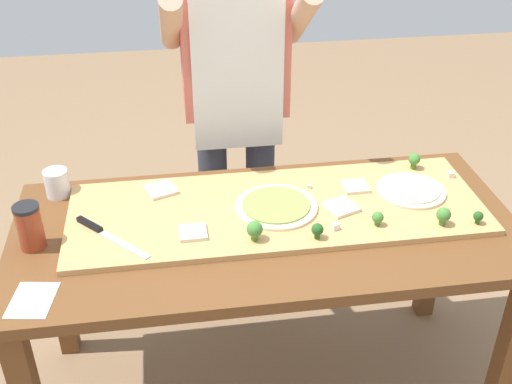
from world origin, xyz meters
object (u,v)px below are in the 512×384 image
object	(u,v)px
pizza_slice_center	(356,187)
broccoli_floret_front_left	(255,230)
cheese_crumble_c	(309,186)
pizza_slice_near_left	(161,190)
recipe_note	(32,300)
broccoli_floret_front_right	(414,159)
broccoli_floret_back_mid	(478,217)
broccoli_floret_center_left	(317,230)
sauce_jar	(30,227)
pizza_whole_cheese_artichoke	(411,190)
pizza_slice_far_left	(341,207)
cook_center	(235,88)
flour_cup	(57,185)
chefs_knife	(102,232)
cheese_crumble_d	(335,226)
broccoli_floret_front_mid	(444,215)
prep_table	(266,250)
pizza_slice_far_right	(193,233)
broccoli_floret_back_right	(378,218)
pizza_whole_pesto_green	(276,206)
cheese_crumble_b	(444,212)

from	to	relation	value
pizza_slice_center	broccoli_floret_front_left	xyz separation A→B (m)	(-0.40, -0.25, 0.03)
cheese_crumble_c	pizza_slice_near_left	bearing A→B (deg)	173.70
pizza_slice_near_left	recipe_note	distance (m)	0.62
broccoli_floret_front_right	broccoli_floret_back_mid	distance (m)	0.38
broccoli_floret_center_left	sauce_jar	bearing A→B (deg)	172.54
broccoli_floret_front_left	broccoli_floret_front_right	bearing A→B (deg)	28.79
pizza_whole_cheese_artichoke	broccoli_floret_center_left	world-z (taller)	broccoli_floret_center_left
broccoli_floret_front_left	cheese_crumble_c	distance (m)	0.36
broccoli_floret_center_left	cheese_crumble_c	distance (m)	0.30
pizza_whole_cheese_artichoke	pizza_slice_far_left	size ratio (longest dim) A/B	2.44
cheese_crumble_c	cook_center	size ratio (longest dim) A/B	0.01
flour_cup	cheese_crumble_c	bearing A→B (deg)	-7.69
pizza_slice_far_left	sauce_jar	xyz separation A→B (m)	(-0.99, -0.04, 0.05)
chefs_knife	flour_cup	xyz separation A→B (m)	(-0.17, 0.29, 0.02)
broccoli_floret_center_left	cheese_crumble_d	size ratio (longest dim) A/B	2.52
pizza_slice_center	cook_center	bearing A→B (deg)	128.66
flour_cup	broccoli_floret_front_right	bearing A→B (deg)	-1.70
pizza_whole_cheese_artichoke	broccoli_floret_front_right	world-z (taller)	broccoli_floret_front_right
pizza_whole_cheese_artichoke	broccoli_floret_front_mid	distance (m)	0.21
prep_table	pizza_slice_near_left	size ratio (longest dim) A/B	17.01
pizza_slice_far_right	cheese_crumble_d	xyz separation A→B (m)	(0.45, -0.04, 0.00)
pizza_slice_far_right	broccoli_floret_front_left	distance (m)	0.20
chefs_knife	broccoli_floret_back_right	size ratio (longest dim) A/B	5.11
pizza_slice_near_left	broccoli_floret_front_mid	xyz separation A→B (m)	(0.89, -0.34, 0.03)
pizza_slice_far_left	flour_cup	distance (m)	0.98
pizza_slice_near_left	broccoli_floret_front_mid	bearing A→B (deg)	-20.92
broccoli_floret_front_right	broccoli_floret_back_right	world-z (taller)	broccoli_floret_front_right
broccoli_floret_back_right	flour_cup	bearing A→B (deg)	160.24
prep_table	sauce_jar	world-z (taller)	sauce_jar
pizza_whole_cheese_artichoke	pizza_slice_center	bearing A→B (deg)	163.99
pizza_whole_cheese_artichoke	cheese_crumble_d	bearing A→B (deg)	-150.49
pizza_whole_pesto_green	pizza_slice_center	xyz separation A→B (m)	(0.30, 0.08, -0.00)
pizza_slice_far_left	cheese_crumble_b	size ratio (longest dim) A/B	6.77
pizza_slice_center	broccoli_floret_front_right	xyz separation A→B (m)	(0.25, 0.10, 0.03)
pizza_slice_near_left	chefs_knife	bearing A→B (deg)	-129.77
pizza_slice_center	broccoli_floret_front_left	world-z (taller)	broccoli_floret_front_left
broccoli_floret_back_mid	cheese_crumble_c	bearing A→B (deg)	148.89
cheese_crumble_c	pizza_slice_center	bearing A→B (deg)	-8.50
pizza_slice_center	broccoli_floret_back_right	distance (m)	0.23
broccoli_floret_front_right	cheese_crumble_b	size ratio (longest dim) A/B	4.32
broccoli_floret_back_right	recipe_note	distance (m)	1.07
pizza_whole_pesto_green	cheese_crumble_b	world-z (taller)	pizza_whole_pesto_green
broccoli_floret_front_mid	chefs_knife	bearing A→B (deg)	174.05
broccoli_floret_back_mid	flour_cup	xyz separation A→B (m)	(-1.36, 0.41, -0.00)
pizza_whole_pesto_green	prep_table	bearing A→B (deg)	-124.37
broccoli_floret_front_right	broccoli_floret_back_mid	xyz separation A→B (m)	(0.08, -0.37, -0.01)
prep_table	broccoli_floret_front_mid	bearing A→B (deg)	-11.40
pizza_whole_cheese_artichoke	broccoli_floret_front_right	xyz separation A→B (m)	(0.07, 0.16, 0.03)
broccoli_floret_front_right	sauce_jar	bearing A→B (deg)	-168.83
pizza_slice_far_left	broccoli_floret_front_right	bearing A→B (deg)	33.80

